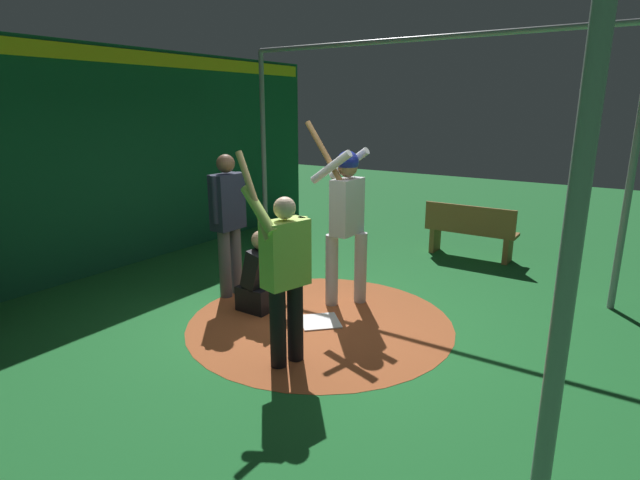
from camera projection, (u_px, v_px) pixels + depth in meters
ground_plane at (320, 322)px, 5.61m from camera, size 25.05×25.05×0.00m
dirt_circle at (320, 322)px, 5.61m from camera, size 2.93×2.93×0.01m
home_plate at (320, 321)px, 5.61m from camera, size 0.59×0.59×0.01m
batter at (346, 212)px, 5.88m from camera, size 0.68×0.49×2.17m
catcher at (262, 279)px, 5.87m from camera, size 0.58×0.40×0.96m
umpire at (228, 218)px, 6.19m from camera, size 0.22×0.49×1.78m
visitor at (285, 270)px, 4.51m from camera, size 0.62×0.51×1.96m
back_wall at (105, 160)px, 7.17m from camera, size 0.23×9.05×3.16m
cage_frame at (320, 118)px, 5.04m from camera, size 5.39×4.62×3.22m
bench at (470, 231)px, 7.91m from camera, size 1.41×0.36×0.85m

